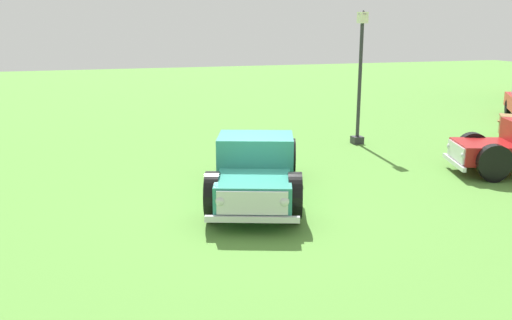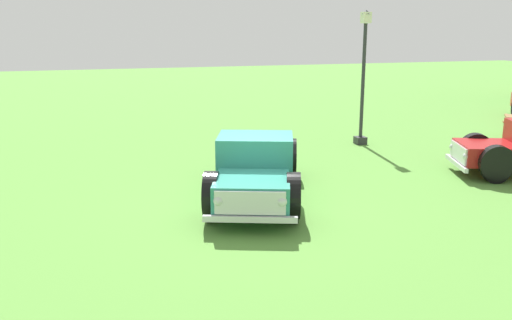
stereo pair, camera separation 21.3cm
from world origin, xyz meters
name	(u,v)px [view 1 (the left image)]	position (x,y,z in m)	size (l,w,h in m)	color
ground_plane	(258,205)	(0.00, 0.00, 0.00)	(80.00, 80.00, 0.00)	#548C38
pickup_truck_foreground	(256,170)	(-0.29, 0.04, 0.74)	(5.41, 3.37, 1.56)	#2D8475
lamp_post_near	(360,75)	(-5.31, 5.26, 2.34)	(0.36, 0.36, 4.47)	#2D2D33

